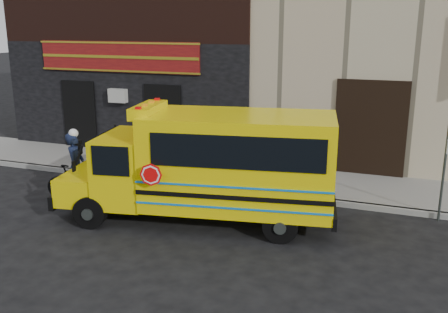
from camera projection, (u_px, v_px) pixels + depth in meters
ground at (182, 223)px, 12.46m from camera, size 120.00×120.00×0.00m
curb at (219, 189)px, 14.80m from camera, size 40.00×0.20×0.15m
sidewalk at (235, 175)px, 16.16m from camera, size 40.00×3.00×0.15m
school_bus at (212, 163)px, 12.20m from camera, size 7.16×3.28×2.92m
sign_pole at (446, 158)px, 12.17m from camera, size 0.06×0.26×2.96m
bicycle at (75, 182)px, 14.01m from camera, size 1.73×0.80×1.00m
cyclist at (76, 168)px, 13.80m from camera, size 0.66×0.81×1.90m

